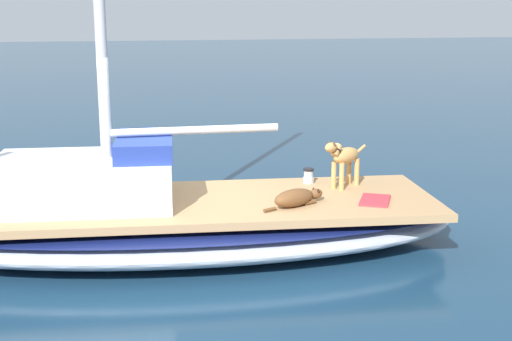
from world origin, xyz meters
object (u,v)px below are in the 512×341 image
object	(u,v)px
dog_tan	(344,158)
dog_brown	(296,198)
sailboat_main	(181,225)
deck_towel	(375,200)
deck_winch	(308,176)

from	to	relation	value
dog_tan	dog_brown	distance (m)	1.19
dog_brown	dog_tan	bearing A→B (deg)	-50.06
sailboat_main	dog_brown	distance (m)	1.56
dog_tan	deck_towel	distance (m)	0.88
deck_winch	dog_tan	bearing A→B (deg)	-131.56
dog_tan	dog_brown	xyz separation A→B (m)	(-0.74, 0.88, -0.32)
dog_tan	deck_towel	xyz separation A→B (m)	(-0.76, -0.16, -0.41)
dog_tan	deck_winch	xyz separation A→B (m)	(0.35, 0.40, -0.32)
dog_tan	dog_brown	size ratio (longest dim) A/B	0.91
dog_brown	deck_winch	bearing A→B (deg)	-23.97
deck_winch	deck_towel	world-z (taller)	deck_winch
sailboat_main	deck_winch	xyz separation A→B (m)	(0.54, -1.88, 0.42)
dog_brown	deck_towel	xyz separation A→B (m)	(-0.02, -1.04, -0.09)
sailboat_main	dog_brown	world-z (taller)	dog_brown
dog_tan	deck_towel	world-z (taller)	dog_tan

